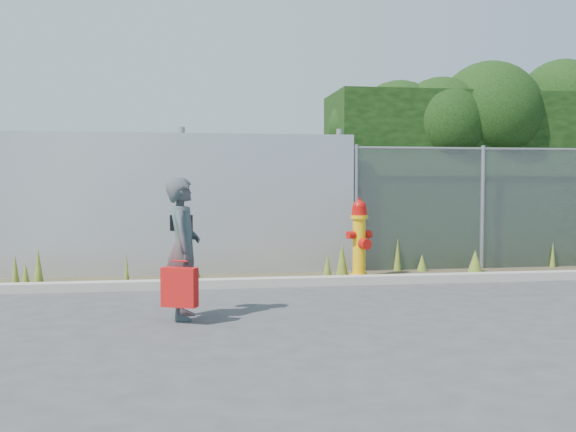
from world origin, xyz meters
The scene contains 10 objects.
ground centered at (0.00, 0.00, 0.00)m, with size 80.00×80.00×0.00m, color #3D3D40.
curb centered at (0.00, 1.80, 0.06)m, with size 16.00×0.22×0.12m, color #A09C91.
weed_strip centered at (0.77, 2.43, 0.11)m, with size 16.00×1.22×0.54m.
corrugated_fence centered at (-3.25, 3.01, 1.10)m, with size 8.50×0.21×2.30m.
chainlink_fence centered at (4.25, 3.00, 1.03)m, with size 6.50×0.07×2.05m.
hedge centered at (4.55, 3.97, 2.06)m, with size 7.39×2.03×3.75m.
fire_hydrant centered at (0.93, 2.34, 0.59)m, with size 0.41×0.36×1.21m.
woman centered at (-1.66, -0.14, 0.75)m, with size 0.55×0.36×1.50m, color #106B6A.
red_tote_bag centered at (-1.70, -0.42, 0.38)m, with size 0.36×0.13×0.48m.
black_shoulder_bag centered at (-1.68, 0.07, 1.00)m, with size 0.23×0.10×0.17m.
Camera 1 is at (-1.59, -6.97, 1.44)m, focal length 40.00 mm.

